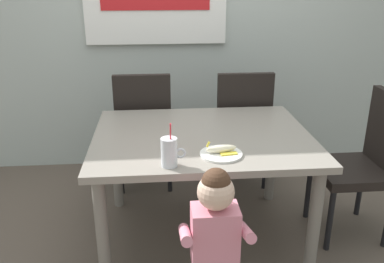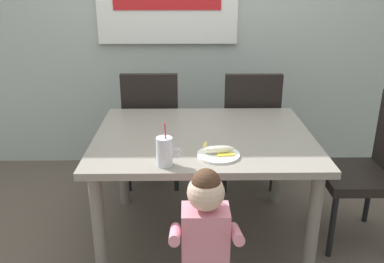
% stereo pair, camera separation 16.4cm
% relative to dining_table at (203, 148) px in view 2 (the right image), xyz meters
% --- Properties ---
extents(ground_plane, '(24.00, 24.00, 0.00)m').
position_rel_dining_table_xyz_m(ground_plane, '(0.00, 0.00, -0.63)').
color(ground_plane, brown).
extents(dining_table, '(1.32, 1.04, 0.72)m').
position_rel_dining_table_xyz_m(dining_table, '(0.00, 0.00, 0.00)').
color(dining_table, gray).
rests_on(dining_table, ground).
extents(dining_chair_left, '(0.44, 0.45, 0.96)m').
position_rel_dining_table_xyz_m(dining_chair_left, '(-0.38, 0.73, -0.09)').
color(dining_chair_left, black).
rests_on(dining_chair_left, ground).
extents(dining_chair_right, '(0.44, 0.45, 0.96)m').
position_rel_dining_table_xyz_m(dining_chair_right, '(0.39, 0.71, -0.09)').
color(dining_chair_right, black).
rests_on(dining_chair_right, ground).
extents(dining_chair_far, '(0.44, 0.44, 0.96)m').
position_rel_dining_table_xyz_m(dining_chair_far, '(1.05, -0.03, -0.09)').
color(dining_chair_far, black).
rests_on(dining_chair_far, ground).
extents(toddler_standing, '(0.33, 0.24, 0.84)m').
position_rel_dining_table_xyz_m(toddler_standing, '(-0.02, -0.71, -0.11)').
color(toddler_standing, '#3F4760').
rests_on(toddler_standing, ground).
extents(milk_cup, '(0.13, 0.09, 0.25)m').
position_rel_dining_table_xyz_m(milk_cup, '(-0.21, -0.43, 0.16)').
color(milk_cup, silver).
rests_on(milk_cup, dining_table).
extents(snack_plate, '(0.23, 0.23, 0.01)m').
position_rel_dining_table_xyz_m(snack_plate, '(0.07, -0.31, 0.10)').
color(snack_plate, white).
rests_on(snack_plate, dining_table).
extents(peeled_banana, '(0.17, 0.12, 0.07)m').
position_rel_dining_table_xyz_m(peeled_banana, '(0.07, -0.31, 0.12)').
color(peeled_banana, '#F4EAC6').
rests_on(peeled_banana, snack_plate).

